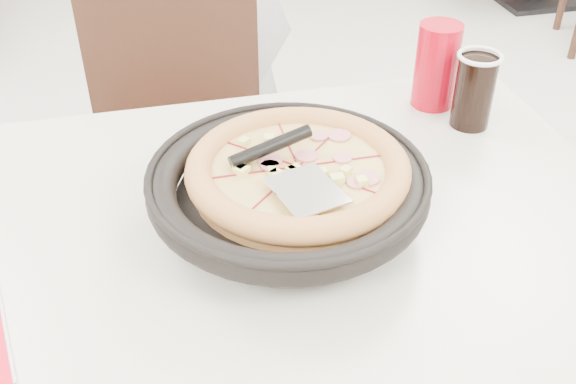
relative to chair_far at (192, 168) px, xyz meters
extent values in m
cylinder|color=black|center=(0.06, -0.64, 0.29)|extent=(0.13, 0.13, 0.04)
cylinder|color=black|center=(0.10, -0.58, 0.32)|extent=(0.35, 0.35, 0.01)
cylinder|color=#B88149|center=(0.12, -0.57, 0.34)|extent=(0.33, 0.33, 0.02)
cube|color=white|center=(0.11, -0.64, 0.37)|extent=(0.10, 0.12, 0.00)
cylinder|color=black|center=(0.48, -0.39, 0.34)|extent=(0.07, 0.07, 0.13)
cylinder|color=#AC0516|center=(0.45, -0.30, 0.35)|extent=(0.09, 0.09, 0.16)
camera|label=1|loc=(-0.09, -1.35, 0.90)|focal=42.00mm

